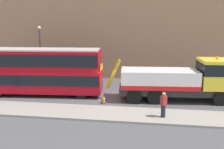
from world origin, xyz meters
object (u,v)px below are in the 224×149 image
object	(u,v)px
pedestrian_bystander	(163,105)
street_lamp	(40,48)
traffic_cone_near_bus	(104,99)
double_decker_bus	(39,70)
recovery_tow_truck	(181,79)

from	to	relation	value
pedestrian_bystander	street_lamp	size ratio (longest dim) A/B	0.29
pedestrian_bystander	traffic_cone_near_bus	size ratio (longest dim) A/B	2.38
traffic_cone_near_bus	street_lamp	distance (m)	11.48
pedestrian_bystander	street_lamp	xyz separation A→B (m)	(-12.75, 9.96, 2.49)
double_decker_bus	street_lamp	world-z (taller)	street_lamp
pedestrian_bystander	traffic_cone_near_bus	world-z (taller)	pedestrian_bystander
double_decker_bus	pedestrian_bystander	distance (m)	11.42
recovery_tow_truck	street_lamp	distance (m)	15.51
street_lamp	recovery_tow_truck	bearing A→B (deg)	-21.38
recovery_tow_truck	traffic_cone_near_bus	xyz separation A→B (m)	(-6.07, -1.68, -1.42)
traffic_cone_near_bus	street_lamp	bearing A→B (deg)	138.62
double_decker_bus	traffic_cone_near_bus	distance (m)	6.54
traffic_cone_near_bus	street_lamp	world-z (taller)	street_lamp
street_lamp	pedestrian_bystander	bearing A→B (deg)	-37.99
recovery_tow_truck	street_lamp	xyz separation A→B (m)	(-14.35, 5.62, 1.71)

